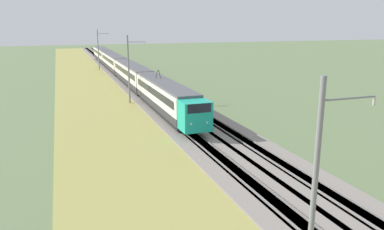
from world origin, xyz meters
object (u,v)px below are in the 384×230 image
object	(u,v)px
catenary_mast_mid	(129,69)
catenary_mast_far	(99,50)
catenary_mast_near	(316,190)
passenger_train	(122,67)

from	to	relation	value
catenary_mast_mid	catenary_mast_far	bearing A→B (deg)	0.00
catenary_mast_mid	catenary_mast_far	size ratio (longest dim) A/B	0.98
catenary_mast_mid	catenary_mast_far	xyz separation A→B (m)	(39.60, 0.00, 0.08)
catenary_mast_near	catenary_mast_far	distance (m)	79.19
passenger_train	catenary_mast_near	xyz separation A→B (m)	(-63.97, 2.78, 2.24)
passenger_train	catenary_mast_far	bearing A→B (deg)	-169.63
passenger_train	catenary_mast_near	bearing A→B (deg)	-2.49
catenary_mast_mid	catenary_mast_far	world-z (taller)	catenary_mast_far
catenary_mast_near	catenary_mast_far	bearing A→B (deg)	0.00
catenary_mast_mid	catenary_mast_near	bearing A→B (deg)	-180.00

